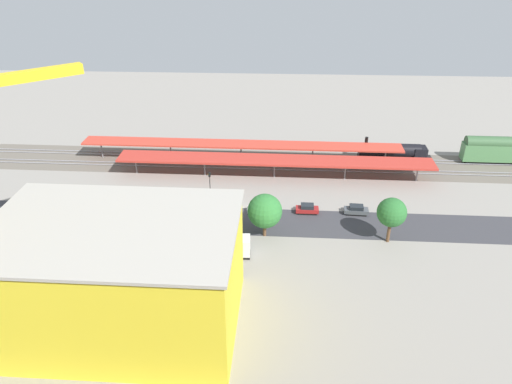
% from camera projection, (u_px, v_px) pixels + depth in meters
% --- Properties ---
extents(ground_plane, '(192.68, 192.68, 0.00)m').
position_uv_depth(ground_plane, '(242.00, 211.00, 88.35)').
color(ground_plane, gray).
rests_on(ground_plane, ground).
extents(rail_bed, '(120.60, 15.16, 0.01)m').
position_uv_depth(rail_bed, '(249.00, 163.00, 106.64)').
color(rail_bed, '#665E54').
rests_on(rail_bed, ground).
extents(street_asphalt, '(120.54, 10.64, 0.01)m').
position_uv_depth(street_asphalt, '(241.00, 221.00, 85.16)').
color(street_asphalt, '#38383D').
rests_on(street_asphalt, ground).
extents(track_rails, '(120.41, 8.72, 0.12)m').
position_uv_depth(track_rails, '(249.00, 162.00, 106.56)').
color(track_rails, '#9E9EA8').
rests_on(track_rails, ground).
extents(platform_canopy_near, '(64.38, 6.36, 4.05)m').
position_uv_depth(platform_canopy_near, '(275.00, 160.00, 98.62)').
color(platform_canopy_near, '#B73328').
rests_on(platform_canopy_near, ground).
extents(platform_canopy_far, '(69.59, 5.57, 4.23)m').
position_uv_depth(platform_canopy_far, '(241.00, 144.00, 105.38)').
color(platform_canopy_far, '#C63D2D').
rests_on(platform_canopy_far, ground).
extents(locomotive, '(16.12, 3.25, 5.35)m').
position_uv_depth(locomotive, '(395.00, 153.00, 106.74)').
color(locomotive, black).
rests_on(locomotive, ground).
extents(passenger_coach, '(16.89, 3.09, 6.07)m').
position_uv_depth(passenger_coach, '(502.00, 149.00, 105.11)').
color(passenger_coach, black).
rests_on(passenger_coach, ground).
extents(parked_car_0, '(4.41, 2.05, 1.69)m').
position_uv_depth(parked_car_0, '(356.00, 210.00, 87.02)').
color(parked_car_0, black).
rests_on(parked_car_0, ground).
extents(parked_car_1, '(4.11, 1.81, 1.72)m').
position_uv_depth(parked_car_1, '(307.00, 209.00, 87.31)').
color(parked_car_1, black).
rests_on(parked_car_1, ground).
extents(parked_car_2, '(4.71, 2.07, 1.66)m').
position_uv_depth(parked_car_2, '(260.00, 209.00, 87.26)').
color(parked_car_2, black).
rests_on(parked_car_2, ground).
extents(parked_car_3, '(4.80, 1.82, 1.73)m').
position_uv_depth(parked_car_3, '(217.00, 208.00, 87.78)').
color(parked_car_3, black).
rests_on(parked_car_3, ground).
extents(parked_car_4, '(4.82, 2.05, 1.85)m').
position_uv_depth(parked_car_4, '(172.00, 204.00, 88.73)').
color(parked_car_4, black).
rests_on(parked_car_4, ground).
extents(construction_building, '(29.46, 19.81, 14.31)m').
position_uv_depth(construction_building, '(118.00, 278.00, 59.93)').
color(construction_building, yellow).
rests_on(construction_building, ground).
extents(construction_roof_slab, '(30.07, 20.42, 0.40)m').
position_uv_depth(construction_roof_slab, '(110.00, 227.00, 56.44)').
color(construction_roof_slab, '#ADA89E').
rests_on(construction_roof_slab, construction_building).
extents(box_truck_0, '(9.38, 3.16, 3.21)m').
position_uv_depth(box_truck_0, '(145.00, 245.00, 75.94)').
color(box_truck_0, black).
rests_on(box_truck_0, ground).
extents(box_truck_1, '(10.29, 3.51, 3.45)m').
position_uv_depth(box_truck_1, '(113.00, 238.00, 77.44)').
color(box_truck_1, black).
rests_on(box_truck_1, ground).
extents(box_truck_2, '(9.35, 2.86, 3.30)m').
position_uv_depth(box_truck_2, '(221.00, 247.00, 75.43)').
color(box_truck_2, black).
rests_on(box_truck_2, ground).
extents(street_tree_0, '(5.72, 5.72, 7.57)m').
position_uv_depth(street_tree_0, '(265.00, 211.00, 78.97)').
color(street_tree_0, brown).
rests_on(street_tree_0, ground).
extents(street_tree_1, '(5.46, 5.46, 8.38)m').
position_uv_depth(street_tree_1, '(119.00, 204.00, 79.24)').
color(street_tree_1, brown).
rests_on(street_tree_1, ground).
extents(street_tree_2, '(4.76, 4.76, 7.91)m').
position_uv_depth(street_tree_2, '(392.00, 213.00, 77.00)').
color(street_tree_2, brown).
rests_on(street_tree_2, ground).
extents(traffic_light, '(0.50, 0.36, 7.23)m').
position_uv_depth(traffic_light, '(210.00, 185.00, 87.16)').
color(traffic_light, '#333333').
rests_on(traffic_light, ground).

